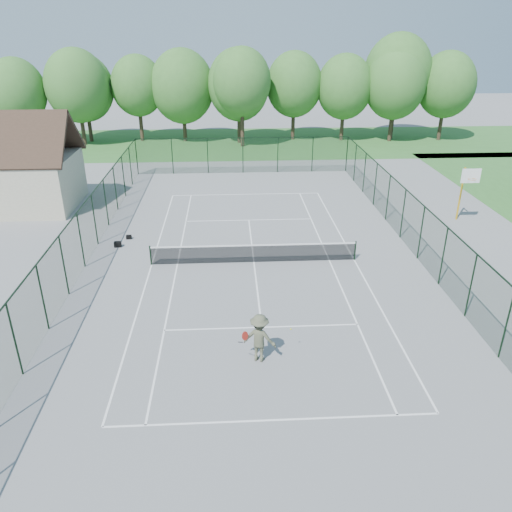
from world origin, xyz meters
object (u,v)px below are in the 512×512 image
object	(u,v)px
tennis_net	(254,253)
basketball_goal	(466,184)
sports_bag_a	(118,244)
tennis_player	(259,338)

from	to	relation	value
tennis_net	basketball_goal	bearing A→B (deg)	21.11
tennis_net	sports_bag_a	size ratio (longest dim) A/B	27.61
basketball_goal	sports_bag_a	distance (m)	21.73
basketball_goal	tennis_player	bearing A→B (deg)	-135.04
tennis_net	basketball_goal	size ratio (longest dim) A/B	3.04
tennis_net	basketball_goal	distance (m)	14.79
tennis_net	sports_bag_a	distance (m)	8.15
sports_bag_a	tennis_player	xyz separation A→B (m)	(7.50, -11.11, 0.82)
sports_bag_a	tennis_player	size ratio (longest dim) A/B	0.19
tennis_player	sports_bag_a	bearing A→B (deg)	124.04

